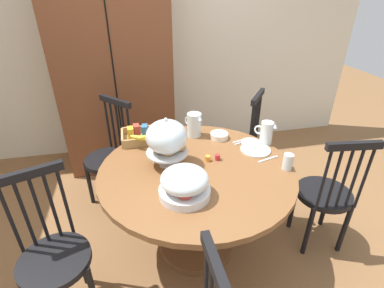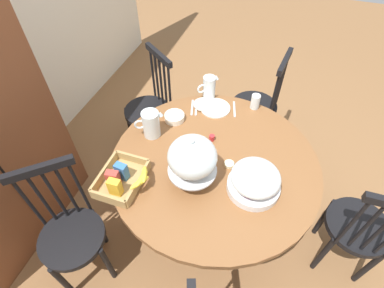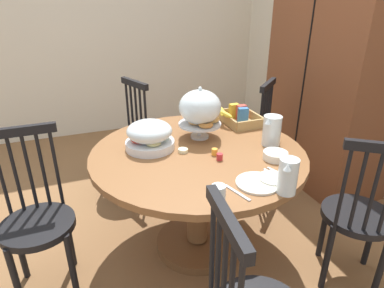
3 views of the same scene
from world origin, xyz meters
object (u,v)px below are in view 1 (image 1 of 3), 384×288
at_px(wooden_armoire, 116,77).
at_px(drinking_glass, 288,162).
at_px(china_plate_large, 255,150).
at_px(butter_dish, 199,174).
at_px(milk_pitcher, 194,126).
at_px(windsor_chair_facing_door, 326,196).
at_px(cereal_basket, 141,136).
at_px(china_plate_small, 251,143).
at_px(fruit_platter_covered, 185,183).
at_px(cereal_bowl, 219,136).
at_px(pastry_stand_with_dome, 167,138).
at_px(orange_juice_pitcher, 266,134).
at_px(windsor_chair_host_seat, 110,158).
at_px(windsor_chair_near_window, 54,258).
at_px(dining_table, 197,191).
at_px(windsor_chair_far_side, 239,143).

distance_m(wooden_armoire, drinking_glass, 1.92).
xyz_separation_m(china_plate_large, butter_dish, (-0.48, -0.22, 0.01)).
bearing_deg(china_plate_large, milk_pitcher, 139.75).
height_order(windsor_chair_facing_door, milk_pitcher, windsor_chair_facing_door).
height_order(china_plate_large, butter_dish, butter_dish).
xyz_separation_m(wooden_armoire, cereal_basket, (0.18, -0.98, -0.20)).
height_order(wooden_armoire, china_plate_small, wooden_armoire).
xyz_separation_m(fruit_platter_covered, cereal_bowl, (0.40, 0.64, -0.06)).
height_order(windsor_chair_facing_door, pastry_stand_with_dome, pastry_stand_with_dome).
height_order(wooden_armoire, pastry_stand_with_dome, wooden_armoire).
xyz_separation_m(orange_juice_pitcher, drinking_glass, (-0.01, -0.35, -0.03)).
relative_size(pastry_stand_with_dome, milk_pitcher, 1.82).
relative_size(windsor_chair_facing_door, cereal_basket, 3.09).
relative_size(fruit_platter_covered, china_plate_large, 1.36).
xyz_separation_m(wooden_armoire, milk_pitcher, (0.60, -0.97, -0.16)).
height_order(windsor_chair_host_seat, cereal_basket, windsor_chair_host_seat).
bearing_deg(butter_dish, milk_pitcher, 80.65).
distance_m(windsor_chair_near_window, orange_juice_pitcher, 1.62).
distance_m(windsor_chair_near_window, cereal_bowl, 1.39).
relative_size(fruit_platter_covered, cereal_bowl, 2.14).
bearing_deg(cereal_basket, windsor_chair_host_seat, 136.55).
xyz_separation_m(wooden_armoire, butter_dish, (0.51, -1.53, -0.23)).
bearing_deg(windsor_chair_near_window, orange_juice_pitcher, 19.26).
height_order(windsor_chair_facing_door, china_plate_small, windsor_chair_facing_door).
height_order(windsor_chair_near_window, orange_juice_pitcher, windsor_chair_near_window).
height_order(windsor_chair_host_seat, china_plate_large, windsor_chair_host_seat).
bearing_deg(orange_juice_pitcher, drinking_glass, -91.20).
distance_m(windsor_chair_host_seat, drinking_glass, 1.51).
bearing_deg(cereal_basket, china_plate_large, -21.74).
distance_m(pastry_stand_with_dome, cereal_bowl, 0.56).
distance_m(dining_table, pastry_stand_with_dome, 0.44).
xyz_separation_m(pastry_stand_with_dome, milk_pitcher, (0.26, 0.37, -0.11)).
bearing_deg(windsor_chair_far_side, orange_juice_pitcher, -90.47).
bearing_deg(butter_dish, windsor_chair_facing_door, -2.74).
relative_size(windsor_chair_near_window, pastry_stand_with_dome, 2.83).
height_order(windsor_chair_near_window, china_plate_large, windsor_chair_near_window).
distance_m(dining_table, cereal_basket, 0.61).
bearing_deg(windsor_chair_near_window, windsor_chair_facing_door, 5.09).
xyz_separation_m(wooden_armoire, china_plate_small, (0.99, -1.21, -0.23)).
distance_m(windsor_chair_near_window, windsor_chair_facing_door, 1.85).
relative_size(wooden_armoire, windsor_chair_far_side, 2.01).
relative_size(windsor_chair_facing_door, milk_pitcher, 5.15).
bearing_deg(wooden_armoire, dining_table, -70.29).
distance_m(windsor_chair_facing_door, pastry_stand_with_dome, 1.24).
xyz_separation_m(windsor_chair_host_seat, fruit_platter_covered, (0.49, -0.99, 0.37)).
relative_size(windsor_chair_facing_door, windsor_chair_host_seat, 1.00).
distance_m(windsor_chair_facing_door, windsor_chair_host_seat, 1.78).
xyz_separation_m(wooden_armoire, windsor_chair_host_seat, (-0.11, -0.71, -0.53)).
distance_m(china_plate_large, butter_dish, 0.53).
xyz_separation_m(wooden_armoire, pastry_stand_with_dome, (0.33, -1.35, -0.05)).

